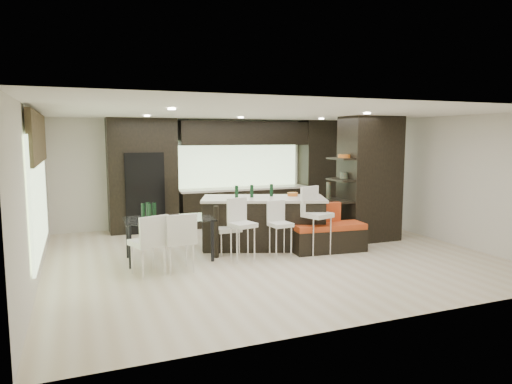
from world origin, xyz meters
name	(u,v)px	position (x,y,z in m)	size (l,w,h in m)	color
ground	(267,254)	(0.00, 0.00, 0.00)	(8.00, 8.00, 0.00)	beige
back_wall	(215,172)	(0.00, 3.50, 1.35)	(8.00, 0.02, 2.70)	beige
left_wall	(35,195)	(-4.00, 0.00, 1.35)	(0.02, 7.00, 2.70)	beige
right_wall	(433,178)	(4.00, 0.00, 1.35)	(0.02, 7.00, 2.70)	beige
ceiling	(268,113)	(0.00, 0.00, 2.70)	(8.00, 7.00, 0.02)	white
window_left	(39,193)	(-3.96, 0.20, 1.35)	(0.04, 3.20, 1.90)	#B2D199
window_back	(237,164)	(0.60, 3.46, 1.55)	(3.40, 0.04, 1.20)	#B2D199
stone_accent	(37,138)	(-3.93, 0.20, 2.25)	(0.08, 3.00, 0.80)	brown
ceiling_spots	(263,115)	(0.00, 0.25, 2.68)	(4.00, 3.00, 0.02)	white
back_cabinetry	(237,172)	(0.50, 3.17, 1.35)	(6.80, 0.68, 2.70)	black
refrigerator	(143,192)	(-1.90, 3.12, 0.95)	(0.90, 0.68, 1.90)	black
partition_column	(369,179)	(2.60, 0.40, 1.35)	(1.20, 0.80, 2.70)	black
kitchen_island	(264,222)	(0.16, 0.57, 0.52)	(2.49, 1.07, 1.04)	black
stool_left	(243,236)	(-0.61, -0.27, 0.46)	(0.41, 0.41, 0.93)	silver
stool_mid	(280,235)	(0.16, -0.25, 0.43)	(0.38, 0.38, 0.86)	silver
stool_right	(317,227)	(0.92, -0.29, 0.53)	(0.46, 0.46, 1.05)	silver
bench	(328,237)	(1.22, -0.22, 0.28)	(1.45, 0.56, 0.56)	black
floor_vase	(328,211)	(1.74, 0.68, 0.64)	(0.47, 0.47, 1.28)	#3E4330
dining_table	(169,239)	(-1.83, 0.33, 0.39)	(1.61, 0.90, 0.77)	white
chair_near	(178,244)	(-1.83, -0.45, 0.46)	(0.50, 0.50, 0.93)	silver
chair_far	(148,247)	(-2.33, -0.45, 0.47)	(0.50, 0.50, 0.93)	silver
chair_end	(227,232)	(-0.71, 0.33, 0.43)	(0.46, 0.46, 0.86)	silver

